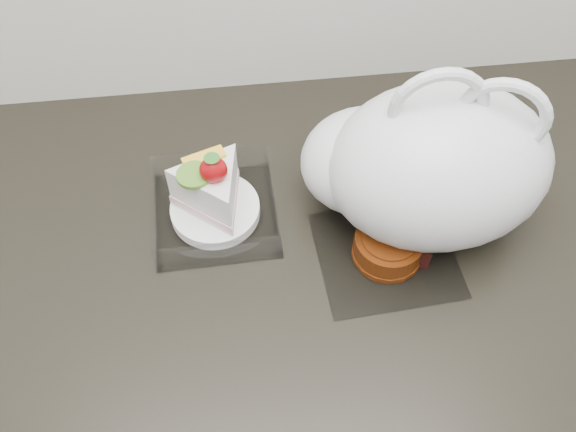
# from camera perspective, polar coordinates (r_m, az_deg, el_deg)

# --- Properties ---
(counter) EXTENTS (2.04, 0.64, 0.90)m
(counter) POSITION_cam_1_polar(r_m,az_deg,el_deg) (1.23, -0.85, -14.43)
(counter) COLOR black
(counter) RESTS_ON ground
(cake_tray) EXTENTS (0.16, 0.16, 0.13)m
(cake_tray) POSITION_cam_1_polar(r_m,az_deg,el_deg) (0.84, -6.61, 1.43)
(cake_tray) COLOR white
(cake_tray) RESTS_ON counter
(mooncake_wrap) EXTENTS (0.18, 0.17, 0.04)m
(mooncake_wrap) POSITION_cam_1_polar(r_m,az_deg,el_deg) (0.82, 8.96, -2.82)
(mooncake_wrap) COLOR white
(mooncake_wrap) RESTS_ON counter
(plastic_bag) EXTENTS (0.33, 0.27, 0.25)m
(plastic_bag) POSITION_cam_1_polar(r_m,az_deg,el_deg) (0.80, 11.95, 4.54)
(plastic_bag) COLOR white
(plastic_bag) RESTS_ON counter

